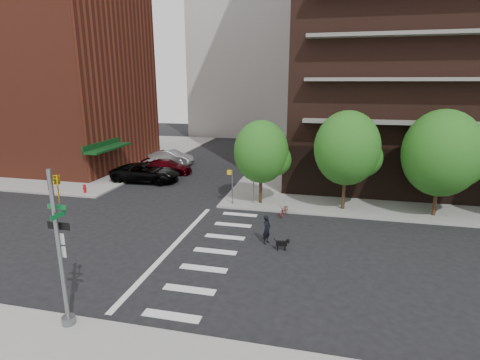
{
  "coord_description": "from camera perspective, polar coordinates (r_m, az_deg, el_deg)",
  "views": [
    {
      "loc": [
        8.57,
        -17.99,
        9.0
      ],
      "look_at": [
        3.0,
        6.0,
        2.5
      ],
      "focal_mm": 28.0,
      "sensor_mm": 36.0,
      "label": 1
    }
  ],
  "objects": [
    {
      "name": "ground",
      "position": [
        21.87,
        -11.46,
        -9.84
      ],
      "size": [
        120.0,
        120.0,
        0.0
      ],
      "primitive_type": "plane",
      "color": "black",
      "rests_on": "ground"
    },
    {
      "name": "parked_car_black",
      "position": [
        35.54,
        -14.15,
        1.1
      ],
      "size": [
        3.18,
        6.36,
        1.73
      ],
      "primitive_type": "imported",
      "rotation": [
        0.0,
        0.0,
        1.62
      ],
      "color": "black",
      "rests_on": "ground"
    },
    {
      "name": "parking_meter",
      "position": [
        35.2,
        -27.31,
        -0.1
      ],
      "size": [
        0.1,
        0.08,
        1.32
      ],
      "color": "black",
      "rests_on": "sidewalk_nw"
    },
    {
      "name": "tree_c",
      "position": [
        27.89,
        28.38,
        3.6
      ],
      "size": [
        5.0,
        5.0,
        6.8
      ],
      "color": "#301E11",
      "rests_on": "sidewalk_ne"
    },
    {
      "name": "tree_a",
      "position": [
        27.34,
        3.24,
        4.32
      ],
      "size": [
        4.0,
        4.0,
        5.9
      ],
      "color": "#301E11",
      "rests_on": "sidewalk_ne"
    },
    {
      "name": "sidewalk_nw",
      "position": [
        53.8,
        -25.17,
        3.83
      ],
      "size": [
        31.0,
        33.0,
        0.15
      ],
      "primitive_type": "cube",
      "color": "gray",
      "rests_on": "ground"
    },
    {
      "name": "scooter",
      "position": [
        26.08,
        6.76,
        -4.56
      ],
      "size": [
        0.85,
        1.62,
        0.81
      ],
      "primitive_type": "imported",
      "rotation": [
        0.0,
        0.0,
        -0.21
      ],
      "color": "maroon",
      "rests_on": "ground"
    },
    {
      "name": "tree_b",
      "position": [
        26.9,
        15.99,
        4.68
      ],
      "size": [
        4.5,
        4.5,
        6.65
      ],
      "color": "#301E11",
      "rests_on": "sidewalk_ne"
    },
    {
      "name": "midrise_nw",
      "position": [
        47.23,
        -28.24,
        14.49
      ],
      "size": [
        21.4,
        15.5,
        20.0
      ],
      "color": "maroon",
      "rests_on": "sidewalk_nw"
    },
    {
      "name": "dog_walker",
      "position": [
        21.54,
        4.1,
        -7.53
      ],
      "size": [
        0.71,
        0.59,
        1.67
      ],
      "primitive_type": "imported",
      "rotation": [
        0.0,
        0.0,
        1.21
      ],
      "color": "black",
      "rests_on": "ground"
    },
    {
      "name": "parked_car_silver",
      "position": [
        42.51,
        -10.45,
        3.44
      ],
      "size": [
        2.1,
        5.09,
        1.64
      ],
      "primitive_type": "imported",
      "rotation": [
        0.0,
        0.0,
        1.5
      ],
      "color": "#B7BCC1",
      "rests_on": "ground"
    },
    {
      "name": "crosswalk",
      "position": [
        21.1,
        -5.89,
        -10.54
      ],
      "size": [
        3.85,
        13.0,
        0.01
      ],
      "color": "silver",
      "rests_on": "ground"
    },
    {
      "name": "traffic_signal",
      "position": [
        15.22,
        -25.52,
        -11.23
      ],
      "size": [
        0.9,
        0.75,
        6.0
      ],
      "color": "slate",
      "rests_on": "sidewalk_s"
    },
    {
      "name": "fire_hydrant",
      "position": [
        33.17,
        -22.6,
        -1.13
      ],
      "size": [
        0.24,
        0.24,
        0.73
      ],
      "color": "#A50C0C",
      "rests_on": "sidewalk_nw"
    },
    {
      "name": "pedestrian_signal",
      "position": [
        27.6,
        -0.48,
        -0.22
      ],
      "size": [
        2.18,
        0.67,
        2.6
      ],
      "color": "slate",
      "rests_on": "sidewalk_ne"
    },
    {
      "name": "parked_car_maroon",
      "position": [
        38.3,
        -11.01,
        2.02
      ],
      "size": [
        2.32,
        5.07,
        1.44
      ],
      "primitive_type": "imported",
      "rotation": [
        0.0,
        0.0,
        1.63
      ],
      "color": "#390207",
      "rests_on": "ground"
    },
    {
      "name": "sidewalk_ne",
      "position": [
        44.09,
        28.46,
        1.3
      ],
      "size": [
        39.0,
        33.0,
        0.15
      ],
      "primitive_type": "cube",
      "color": "gray",
      "rests_on": "ground"
    },
    {
      "name": "dog",
      "position": [
        20.95,
        6.46,
        -9.57
      ],
      "size": [
        0.75,
        0.27,
        0.63
      ],
      "rotation": [
        0.0,
        0.0,
        0.12
      ],
      "color": "black",
      "rests_on": "ground"
    }
  ]
}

